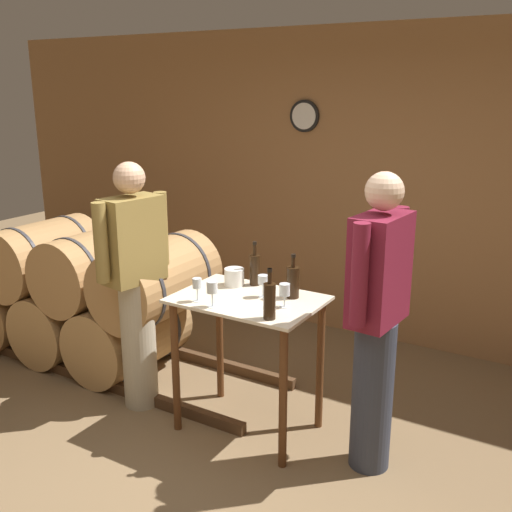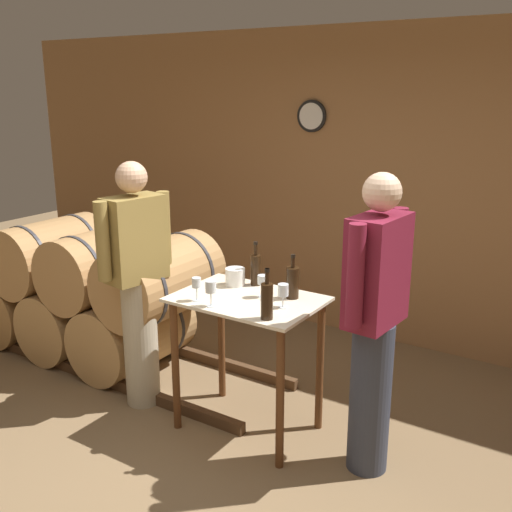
% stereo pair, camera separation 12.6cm
% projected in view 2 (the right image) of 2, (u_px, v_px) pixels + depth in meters
% --- Properties ---
extents(ground_plane, '(14.00, 14.00, 0.00)m').
position_uv_depth(ground_plane, '(185.00, 496.00, 3.34)').
color(ground_plane, brown).
extents(back_wall, '(8.40, 0.08, 2.70)m').
position_uv_depth(back_wall, '(379.00, 189.00, 5.13)').
color(back_wall, '#996B42').
rests_on(back_wall, ground_plane).
extents(barrel_rack, '(3.86, 0.89, 1.11)m').
position_uv_depth(barrel_rack, '(91.00, 293.00, 4.99)').
color(barrel_rack, '#4C331E').
rests_on(barrel_rack, ground_plane).
extents(tasting_table, '(0.91, 0.63, 0.92)m').
position_uv_depth(tasting_table, '(248.00, 329.00, 3.82)').
color(tasting_table, beige).
rests_on(tasting_table, ground_plane).
extents(wine_bottle_far_left, '(0.07, 0.07, 0.30)m').
position_uv_depth(wine_bottle_far_left, '(256.00, 269.00, 3.97)').
color(wine_bottle_far_left, black).
rests_on(wine_bottle_far_left, tasting_table).
extents(wine_bottle_left, '(0.08, 0.08, 0.28)m').
position_uv_depth(wine_bottle_left, '(293.00, 282.00, 3.73)').
color(wine_bottle_left, black).
rests_on(wine_bottle_left, tasting_table).
extents(wine_bottle_center, '(0.07, 0.07, 0.30)m').
position_uv_depth(wine_bottle_center, '(267.00, 300.00, 3.39)').
color(wine_bottle_center, black).
rests_on(wine_bottle_center, tasting_table).
extents(wine_glass_near_left, '(0.06, 0.06, 0.15)m').
position_uv_depth(wine_glass_near_left, '(197.00, 284.00, 3.68)').
color(wine_glass_near_left, silver).
rests_on(wine_glass_near_left, tasting_table).
extents(wine_glass_near_center, '(0.07, 0.07, 0.16)m').
position_uv_depth(wine_glass_near_center, '(211.00, 288.00, 3.58)').
color(wine_glass_near_center, silver).
rests_on(wine_glass_near_center, tasting_table).
extents(wine_glass_near_right, '(0.07, 0.07, 0.14)m').
position_uv_depth(wine_glass_near_right, '(263.00, 281.00, 3.75)').
color(wine_glass_near_right, silver).
rests_on(wine_glass_near_right, tasting_table).
extents(wine_glass_far_side, '(0.06, 0.06, 0.15)m').
position_uv_depth(wine_glass_far_side, '(283.00, 291.00, 3.57)').
color(wine_glass_far_side, silver).
rests_on(wine_glass_far_side, tasting_table).
extents(ice_bucket, '(0.13, 0.13, 0.12)m').
position_uv_depth(ice_bucket, '(235.00, 277.00, 3.98)').
color(ice_bucket, white).
rests_on(ice_bucket, tasting_table).
extents(person_host, '(0.29, 0.58, 1.73)m').
position_uv_depth(person_host, '(137.00, 281.00, 4.09)').
color(person_host, '#B7AD93').
rests_on(person_host, ground_plane).
extents(person_visitor_with_scarf, '(0.25, 0.59, 1.77)m').
position_uv_depth(person_visitor_with_scarf, '(375.00, 320.00, 3.34)').
color(person_visitor_with_scarf, '#333847').
rests_on(person_visitor_with_scarf, ground_plane).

